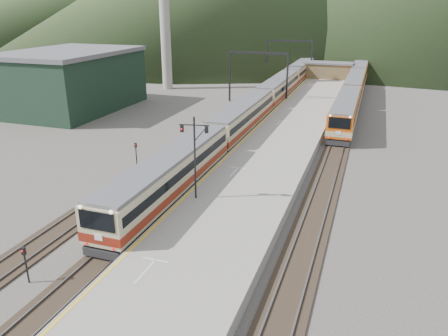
% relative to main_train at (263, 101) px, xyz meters
% --- Properties ---
extents(track_main, '(2.60, 200.00, 0.23)m').
position_rel_main_train_xyz_m(track_main, '(0.00, -7.43, -1.95)').
color(track_main, black).
rests_on(track_main, ground).
extents(track_far, '(2.60, 200.00, 0.23)m').
position_rel_main_train_xyz_m(track_far, '(-5.00, -7.43, -1.95)').
color(track_far, black).
rests_on(track_far, ground).
extents(track_second, '(2.60, 200.00, 0.23)m').
position_rel_main_train_xyz_m(track_second, '(11.50, -7.43, -1.95)').
color(track_second, black).
rests_on(track_second, ground).
extents(platform, '(8.00, 100.00, 1.00)m').
position_rel_main_train_xyz_m(platform, '(5.60, -9.43, -1.52)').
color(platform, gray).
rests_on(platform, ground).
extents(gantry_near, '(9.55, 0.25, 8.00)m').
position_rel_main_train_xyz_m(gantry_near, '(-2.85, 7.57, 3.57)').
color(gantry_near, black).
rests_on(gantry_near, ground).
extents(gantry_far, '(9.55, 0.25, 8.00)m').
position_rel_main_train_xyz_m(gantry_far, '(-2.85, 32.57, 3.57)').
color(gantry_far, black).
rests_on(gantry_far, ground).
extents(warehouse, '(14.50, 20.50, 8.60)m').
position_rel_main_train_xyz_m(warehouse, '(-28.00, -5.43, 2.30)').
color(warehouse, black).
rests_on(warehouse, ground).
extents(smokestack, '(1.80, 1.80, 30.00)m').
position_rel_main_train_xyz_m(smokestack, '(-22.00, 14.57, 12.98)').
color(smokestack, '#9E998E').
rests_on(smokestack, ground).
extents(station_shed, '(9.40, 4.40, 3.10)m').
position_rel_main_train_xyz_m(station_shed, '(5.60, 30.57, 0.55)').
color(station_shed, brown).
rests_on(station_shed, platform).
extents(main_train, '(2.93, 80.27, 3.57)m').
position_rel_main_train_xyz_m(main_train, '(0.00, 0.00, 0.00)').
color(main_train, tan).
rests_on(main_train, track_main).
extents(second_train, '(2.83, 58.14, 3.46)m').
position_rel_main_train_xyz_m(second_train, '(11.50, 16.82, -0.06)').
color(second_train, '#CD520D').
rests_on(second_train, track_second).
extents(signal_mast, '(2.17, 0.57, 6.30)m').
position_rel_main_train_xyz_m(signal_mast, '(2.70, -31.49, 2.85)').
color(signal_mast, black).
rests_on(signal_mast, platform).
extents(short_signal_a, '(0.23, 0.18, 2.27)m').
position_rel_main_train_xyz_m(short_signal_a, '(-2.69, -43.26, -0.55)').
color(short_signal_a, black).
rests_on(short_signal_a, ground).
extents(short_signal_b, '(0.25, 0.20, 2.27)m').
position_rel_main_train_xyz_m(short_signal_b, '(-3.44, -18.55, -0.55)').
color(short_signal_b, black).
rests_on(short_signal_b, ground).
extents(short_signal_c, '(0.25, 0.20, 2.27)m').
position_rel_main_train_xyz_m(short_signal_c, '(-6.59, -24.19, -0.55)').
color(short_signal_c, black).
rests_on(short_signal_c, ground).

